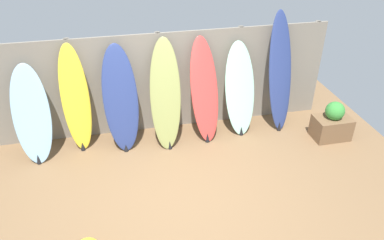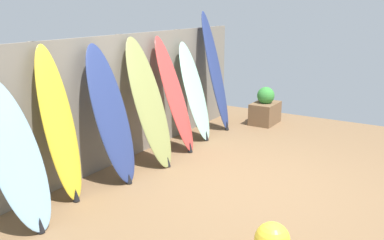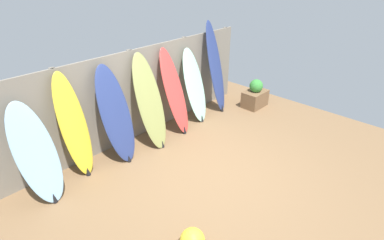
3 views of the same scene
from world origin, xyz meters
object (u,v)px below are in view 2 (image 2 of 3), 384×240
(surfboard_yellow_1, at_px, (59,125))
(surfboard_red_4, at_px, (175,95))
(surfboard_navy_2, at_px, (111,115))
(beach_ball, at_px, (272,240))
(surfboard_olive_3, at_px, (149,103))
(surfboard_navy_6, at_px, (215,72))
(surfboard_skyblue_0, at_px, (16,156))
(surfboard_seafoam_5, at_px, (195,92))
(planter_box, at_px, (265,109))

(surfboard_yellow_1, xyz_separation_m, surfboard_red_4, (2.13, -0.12, -0.02))
(surfboard_yellow_1, height_order, surfboard_navy_2, surfboard_yellow_1)
(surfboard_navy_2, distance_m, beach_ball, 2.55)
(surfboard_yellow_1, xyz_separation_m, surfboard_olive_3, (1.45, -0.15, -0.00))
(surfboard_olive_3, bearing_deg, beach_ball, -119.14)
(surfboard_navy_2, bearing_deg, surfboard_yellow_1, 170.17)
(beach_ball, bearing_deg, surfboard_navy_6, 35.91)
(surfboard_red_4, xyz_separation_m, surfboard_navy_6, (1.38, 0.06, 0.17))
(surfboard_navy_2, bearing_deg, beach_ball, -103.57)
(surfboard_skyblue_0, distance_m, beach_ball, 2.57)
(surfboard_olive_3, xyz_separation_m, surfboard_red_4, (0.68, 0.03, -0.01))
(surfboard_seafoam_5, bearing_deg, beach_ball, -137.47)
(surfboard_navy_2, relative_size, surfboard_navy_6, 0.83)
(surfboard_navy_2, height_order, planter_box, surfboard_navy_2)
(surfboard_skyblue_0, height_order, planter_box, surfboard_skyblue_0)
(surfboard_yellow_1, relative_size, surfboard_seafoam_5, 1.10)
(surfboard_navy_6, relative_size, beach_ball, 6.53)
(surfboard_seafoam_5, distance_m, surfboard_navy_6, 0.77)
(surfboard_navy_2, height_order, surfboard_olive_3, surfboard_olive_3)
(surfboard_red_4, relative_size, beach_ball, 5.46)
(surfboard_navy_2, xyz_separation_m, beach_ball, (-0.57, -2.38, -0.71))
(surfboard_red_4, bearing_deg, surfboard_navy_6, 2.39)
(surfboard_navy_6, bearing_deg, beach_ball, -144.09)
(surfboard_navy_2, xyz_separation_m, planter_box, (3.58, -0.60, -0.58))
(surfboard_olive_3, distance_m, surfboard_red_4, 0.68)
(surfboard_skyblue_0, height_order, beach_ball, surfboard_skyblue_0)
(surfboard_yellow_1, height_order, surfboard_olive_3, surfboard_yellow_1)
(surfboard_seafoam_5, height_order, planter_box, surfboard_seafoam_5)
(surfboard_skyblue_0, height_order, surfboard_navy_6, surfboard_navy_6)
(surfboard_navy_2, relative_size, surfboard_red_4, 1.00)
(surfboard_olive_3, xyz_separation_m, surfboard_seafoam_5, (1.33, 0.07, -0.08))
(surfboard_skyblue_0, bearing_deg, surfboard_red_4, 0.46)
(surfboard_seafoam_5, xyz_separation_m, planter_box, (1.52, -0.63, -0.51))
(surfboard_red_4, height_order, surfboard_seafoam_5, surfboard_red_4)
(surfboard_yellow_1, relative_size, surfboard_red_4, 1.02)
(surfboard_olive_3, xyz_separation_m, planter_box, (2.85, -0.57, -0.59))
(surfboard_red_4, bearing_deg, planter_box, -15.35)
(surfboard_navy_6, xyz_separation_m, planter_box, (0.79, -0.65, -0.75))
(surfboard_navy_2, xyz_separation_m, surfboard_navy_6, (2.79, 0.06, 0.17))
(surfboard_olive_3, relative_size, surfboard_red_4, 1.01)
(surfboard_skyblue_0, bearing_deg, surfboard_olive_3, -0.21)
(surfboard_navy_6, bearing_deg, surfboard_yellow_1, 178.93)
(surfboard_yellow_1, height_order, planter_box, surfboard_yellow_1)
(surfboard_olive_3, bearing_deg, surfboard_skyblue_0, 179.79)
(surfboard_navy_6, bearing_deg, surfboard_navy_2, -178.80)
(planter_box, xyz_separation_m, beach_ball, (-4.16, -1.78, -0.12))
(surfboard_navy_6, height_order, planter_box, surfboard_navy_6)
(surfboard_red_4, xyz_separation_m, planter_box, (2.17, -0.60, -0.58))
(surfboard_skyblue_0, xyz_separation_m, planter_box, (4.98, -0.57, -0.47))
(surfboard_navy_6, bearing_deg, surfboard_skyblue_0, -178.90)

